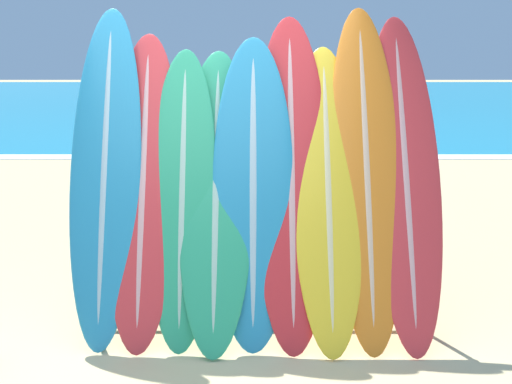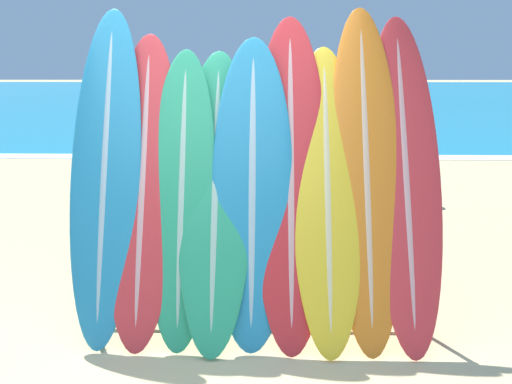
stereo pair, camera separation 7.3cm
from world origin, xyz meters
name	(u,v)px [view 2 (the right image)]	position (x,y,z in m)	size (l,w,h in m)	color
ground_plane	(191,374)	(0.00, 0.00, 0.00)	(160.00, 160.00, 0.00)	tan
ocean_water	(260,93)	(0.00, 37.31, 0.00)	(120.00, 60.00, 0.01)	teal
surfboard_rack	(254,271)	(0.39, 0.60, 0.46)	(2.51, 0.04, 0.85)	slate
surfboard_slot_0	(106,172)	(-0.68, 0.70, 1.19)	(0.51, 1.03, 2.37)	teal
surfboard_slot_1	(143,185)	(-0.41, 0.69, 1.09)	(0.53, 1.02, 2.19)	red
surfboard_slot_2	(182,194)	(-0.13, 0.66, 1.03)	(0.50, 0.93, 2.07)	#289E70
surfboard_slot_3	(215,194)	(0.11, 0.67, 1.03)	(0.54, 1.12, 2.06)	#289E70
surfboard_slot_4	(252,188)	(0.38, 0.67, 1.08)	(0.59, 0.95, 2.16)	teal
surfboard_slot_5	(291,175)	(0.66, 0.73, 1.16)	(0.56, 1.14, 2.32)	red
surfboard_slot_6	(327,192)	(0.92, 0.67, 1.05)	(0.51, 1.14, 2.10)	yellow
surfboard_slot_7	(366,170)	(1.21, 0.74, 1.20)	(0.52, 1.21, 2.39)	orange
surfboard_slot_8	(405,175)	(1.49, 0.74, 1.16)	(0.51, 1.22, 2.32)	red
person_near_water	(389,131)	(2.38, 4.90, 0.97)	(0.24, 0.30, 1.77)	#A87A5B
person_mid_beach	(302,127)	(1.18, 6.76, 0.82)	(0.25, 0.20, 1.51)	#A87A5B
person_far_left	(212,129)	(-0.50, 6.14, 0.85)	(0.26, 0.26, 1.55)	beige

